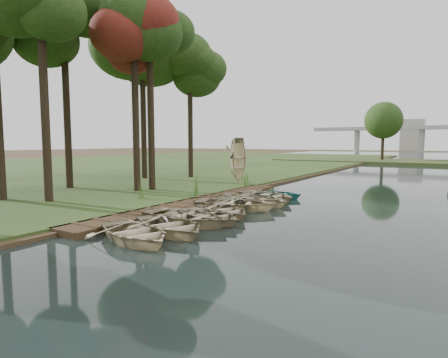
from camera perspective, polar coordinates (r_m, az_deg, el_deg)
The scene contains 26 objects.
ground at distance 19.00m, azimuth -0.25°, elevation -4.55°, with size 300.00×300.00×0.00m, color #3D2F1D.
boardwalk at distance 19.86m, azimuth -4.17°, elevation -3.68°, with size 1.60×16.00×0.30m, color #342414.
peninsula at distance 65.92m, azimuth 30.23°, elevation 2.14°, with size 50.00×14.00×0.45m, color #33421D.
far_trees at distance 66.11m, azimuth 27.58°, elevation 7.66°, with size 45.60×5.60×8.80m.
building_b at distance 161.54m, azimuth 26.79°, elevation 5.97°, with size 8.00×8.00×12.00m, color #A5A5A0.
rowboat_0 at distance 12.94m, azimuth -13.44°, elevation -7.61°, with size 2.60×3.65×0.76m, color tan.
rowboat_1 at distance 13.81m, azimuth -8.19°, elevation -6.66°, with size 2.62×3.67×0.76m, color tan.
rowboat_2 at distance 15.16m, azimuth -5.82°, elevation -5.41°, with size 2.84×3.98×0.82m, color tan.
rowboat_3 at distance 15.60m, azimuth -2.50°, elevation -5.25°, with size 2.51×3.51×0.73m, color tan.
rowboat_4 at distance 16.79m, azimuth -0.19°, elevation -4.56°, with size 2.33×3.26×0.68m, color tan.
rowboat_5 at distance 18.22m, azimuth 1.72°, elevation -3.51°, with size 2.85×3.99×0.83m, color tan.
rowboat_6 at distance 19.35m, azimuth 4.27°, elevation -3.06°, with size 2.68×3.75×0.78m, color tan.
rowboat_7 at distance 20.12m, azimuth 4.47°, elevation -2.71°, with size 2.72×3.81×0.79m, color tan.
rowboat_8 at distance 21.34m, azimuth 6.41°, elevation -2.27°, with size 2.67×3.74×0.77m, color tan.
rowboat_9 at distance 22.45m, azimuth 7.91°, elevation -2.07°, with size 2.19×3.07×0.64m, color #28716D.
stored_rowboat at distance 27.93m, azimuth 2.18°, elevation 0.07°, with size 2.42×3.38×0.70m, color tan.
tree_0 at distance 22.15m, azimuth -26.14°, elevation 20.87°, with size 4.36×4.36×11.05m.
tree_2 at distance 24.86m, azimuth -13.56°, elevation 19.71°, with size 4.01×4.01×11.01m.
tree_3 at distance 28.17m, azimuth -23.27°, elevation 20.37°, with size 5.24×5.24×12.75m.
tree_4 at distance 25.38m, azimuth -11.32°, elevation 20.63°, with size 4.16×4.16×11.58m.
tree_5 at distance 33.55m, azimuth -12.42°, elevation 19.93°, with size 6.22×6.22×14.13m.
tree_6 at distance 33.60m, azimuth -5.22°, elevation 16.33°, with size 4.16×4.16×11.21m.
reeds_0 at distance 20.84m, azimuth -12.71°, elevation -1.76°, with size 0.60×0.60×0.85m, color #3F661E.
reeds_1 at distance 21.47m, azimuth -4.13°, elevation -1.05°, with size 0.60×0.60×1.13m, color #3F661E.
reeds_2 at distance 26.30m, azimuth 3.25°, elevation 0.07°, with size 0.60×0.60×1.03m, color #3F661E.
reeds_3 at distance 29.00m, azimuth 3.09°, elevation 0.42°, with size 0.60×0.60×0.85m, color #3F661E.
Camera 1 is at (9.96, -15.82, 3.36)m, focal length 30.00 mm.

